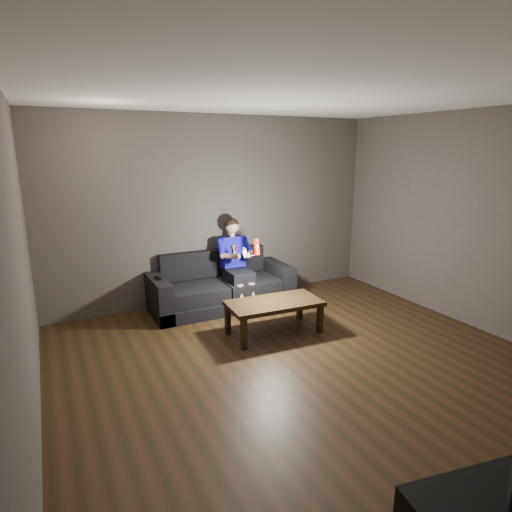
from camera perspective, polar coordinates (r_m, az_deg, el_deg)
floor at (r=4.60m, az=7.25°, el=-14.82°), size 5.00×5.00×0.00m
back_wall at (r=6.32m, az=-5.12°, el=6.14°), size 5.00×0.04×2.70m
left_wall at (r=3.44m, az=-29.15°, el=-2.34°), size 0.04×5.00×2.70m
right_wall at (r=5.90m, az=28.38°, el=3.94°), size 0.04×5.00×2.70m
ceiling at (r=4.06m, az=8.50°, el=20.77°), size 5.00×5.00×0.02m
sofa at (r=6.21m, az=-4.75°, el=-4.39°), size 2.02×0.87×0.78m
child at (r=6.13m, az=-2.71°, el=-0.11°), size 0.50×0.61×1.23m
wii_remote_red at (r=5.70m, az=0.08°, el=1.22°), size 0.07×0.09×0.22m
nunchuk_white at (r=5.64m, az=-1.56°, el=0.49°), size 0.06×0.09×0.14m
wii_remote_black at (r=5.79m, az=-12.89°, el=-2.87°), size 0.05×0.15×0.03m
coffee_table at (r=5.25m, az=2.44°, el=-6.63°), size 1.17×0.63×0.42m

